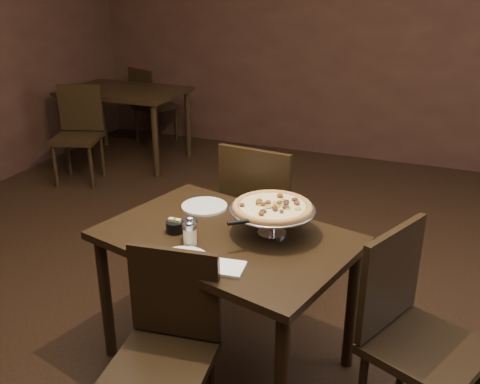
% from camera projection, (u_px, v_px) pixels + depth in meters
% --- Properties ---
extents(room, '(6.04, 7.04, 2.84)m').
position_uv_depth(room, '(232.00, 89.00, 2.36)').
color(room, black).
rests_on(room, ground).
extents(dining_table, '(1.32, 1.03, 0.73)m').
position_uv_depth(dining_table, '(226.00, 252.00, 2.57)').
color(dining_table, black).
rests_on(dining_table, ground).
extents(background_table, '(1.22, 0.81, 0.76)m').
position_uv_depth(background_table, '(125.00, 99.00, 5.55)').
color(background_table, black).
rests_on(background_table, ground).
extents(pizza_stand, '(0.41, 0.41, 0.17)m').
position_uv_depth(pizza_stand, '(272.00, 207.00, 2.49)').
color(pizza_stand, silver).
rests_on(pizza_stand, dining_table).
extents(parmesan_shaker, '(0.07, 0.07, 0.12)m').
position_uv_depth(parmesan_shaker, '(190.00, 234.00, 2.42)').
color(parmesan_shaker, beige).
rests_on(parmesan_shaker, dining_table).
extents(pepper_flake_shaker, '(0.07, 0.07, 0.12)m').
position_uv_depth(pepper_flake_shaker, '(190.00, 229.00, 2.46)').
color(pepper_flake_shaker, maroon).
rests_on(pepper_flake_shaker, dining_table).
extents(packet_caddy, '(0.09, 0.09, 0.07)m').
position_uv_depth(packet_caddy, '(175.00, 226.00, 2.55)').
color(packet_caddy, black).
rests_on(packet_caddy, dining_table).
extents(napkin_stack, '(0.15, 0.15, 0.01)m').
position_uv_depth(napkin_stack, '(228.00, 268.00, 2.23)').
color(napkin_stack, white).
rests_on(napkin_stack, dining_table).
extents(plate_left, '(0.24, 0.24, 0.01)m').
position_uv_depth(plate_left, '(204.00, 206.00, 2.82)').
color(plate_left, white).
rests_on(plate_left, dining_table).
extents(plate_near, '(0.23, 0.23, 0.01)m').
position_uv_depth(plate_near, '(182.00, 259.00, 2.30)').
color(plate_near, white).
rests_on(plate_near, dining_table).
extents(serving_spatula, '(0.17, 0.17, 0.02)m').
position_uv_depth(serving_spatula, '(242.00, 222.00, 2.35)').
color(serving_spatula, silver).
rests_on(serving_spatula, pizza_stand).
extents(chair_far, '(0.50, 0.50, 0.96)m').
position_uv_depth(chair_far, '(263.00, 212.00, 3.25)').
color(chair_far, black).
rests_on(chair_far, ground).
extents(chair_near, '(0.44, 0.44, 0.85)m').
position_uv_depth(chair_near, '(166.00, 344.00, 2.20)').
color(chair_near, black).
rests_on(chair_near, ground).
extents(chair_side, '(0.57, 0.57, 0.93)m').
position_uv_depth(chair_side, '(412.00, 329.00, 2.22)').
color(chair_side, black).
rests_on(chair_side, ground).
extents(bg_chair_far, '(0.51, 0.51, 0.88)m').
position_uv_depth(bg_chair_far, '(150.00, 102.00, 6.21)').
color(bg_chair_far, black).
rests_on(bg_chair_far, ground).
extents(bg_chair_near, '(0.53, 0.53, 0.90)m').
position_uv_depth(bg_chair_near, '(78.00, 130.00, 5.06)').
color(bg_chair_near, black).
rests_on(bg_chair_near, ground).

